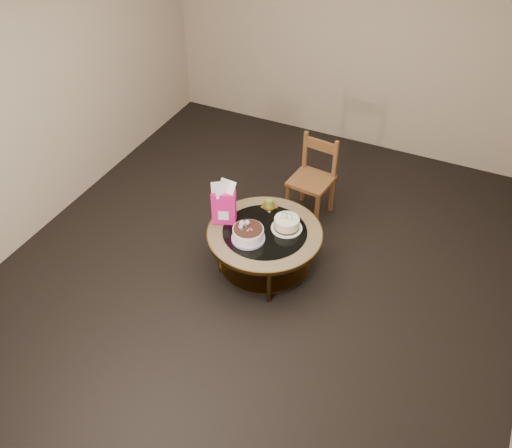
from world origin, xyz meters
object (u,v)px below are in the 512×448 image
at_px(cream_cake, 287,224).
at_px(dining_chair, 313,178).
at_px(coffee_table, 265,238).
at_px(gift_bag, 224,203).
at_px(decorated_cake, 248,234).

bearing_deg(cream_cake, dining_chair, 88.56).
bearing_deg(cream_cake, coffee_table, -151.66).
relative_size(gift_bag, dining_chair, 0.50).
bearing_deg(cream_cake, gift_bag, -172.73).
distance_m(cream_cake, gift_bag, 0.58).
height_order(decorated_cake, gift_bag, gift_bag).
bearing_deg(coffee_table, decorated_cake, -117.86).
height_order(decorated_cake, cream_cake, cream_cake).
bearing_deg(dining_chair, coffee_table, -88.16).
distance_m(coffee_table, gift_bag, 0.48).
bearing_deg(gift_bag, coffee_table, -17.12).
height_order(coffee_table, gift_bag, gift_bag).
bearing_deg(decorated_cake, cream_cake, 48.14).
height_order(cream_cake, gift_bag, gift_bag).
relative_size(coffee_table, gift_bag, 2.48).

